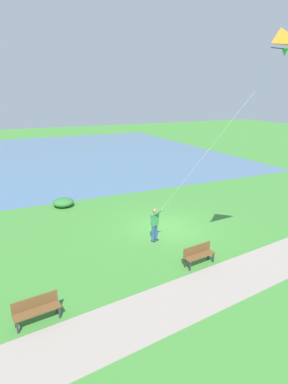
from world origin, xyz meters
TOP-DOWN VIEW (x-y plane):
  - ground_plane at (0.00, 0.00)m, footprint 120.00×120.00m
  - lake_water at (24.92, 4.00)m, footprint 36.00×44.00m
  - walkway_path at (-5.97, 2.00)m, footprint 6.28×32.05m
  - person_kite_flyer at (-1.22, 1.37)m, footprint 0.63×0.49m
  - flying_kite at (-6.08, -0.59)m, footprint 4.89×2.57m
  - park_bench_near_walkway at (-4.12, 0.72)m, footprint 0.62×1.54m
  - park_bench_far_walkway at (-4.98, 7.66)m, footprint 0.62×1.54m
  - lakeside_shrub at (6.05, 4.48)m, footprint 1.36×1.37m

SIDE VIEW (x-z plane):
  - ground_plane at x=0.00m, z-range 0.00..0.00m
  - lake_water at x=24.92m, z-range 0.00..0.01m
  - walkway_path at x=-5.97m, z-range 0.00..0.02m
  - lakeside_shrub at x=6.05m, z-range 0.00..0.58m
  - park_bench_near_walkway at x=-4.12m, z-range 0.07..0.95m
  - park_bench_far_walkway at x=-4.98m, z-range 0.07..0.95m
  - person_kite_flyer at x=-1.22m, z-range 0.13..1.96m
  - flying_kite at x=-6.08m, z-range 5.02..12.47m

